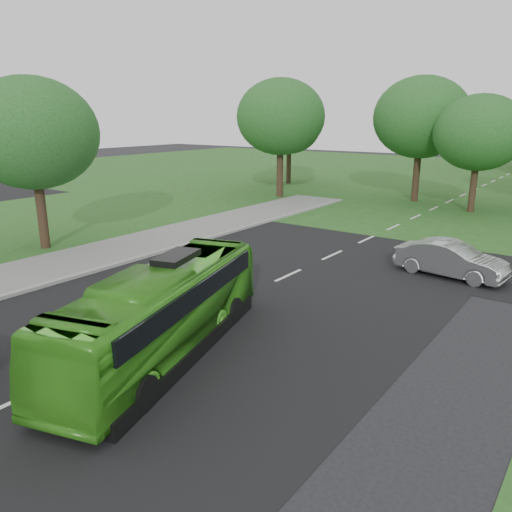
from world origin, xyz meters
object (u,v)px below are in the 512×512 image
at_px(tree_side_near, 32,134).
at_px(tree_park_c, 479,133).
at_px(tree_park_f, 289,127).
at_px(tree_park_b, 421,117).
at_px(sedan, 451,259).
at_px(tree_park_a, 281,117).
at_px(bus, 163,311).

bearing_deg(tree_side_near, tree_park_c, 57.19).
xyz_separation_m(tree_park_c, tree_park_f, (-18.97, 5.59, 0.04)).
xyz_separation_m(tree_park_b, sedan, (7.93, -18.50, -5.75)).
xyz_separation_m(tree_park_a, tree_park_f, (-4.00, 7.66, -0.99)).
relative_size(bus, sedan, 2.01).
distance_m(tree_park_b, tree_side_near, 27.97).
relative_size(tree_park_b, tree_park_c, 1.19).
relative_size(tree_park_b, bus, 1.06).
height_order(tree_side_near, sedan, tree_side_near).
relative_size(tree_park_b, sedan, 2.12).
bearing_deg(tree_park_f, tree_side_near, -82.72).
xyz_separation_m(tree_park_a, tree_park_b, (10.09, 4.42, -0.03)).
bearing_deg(sedan, tree_park_a, 58.40).
bearing_deg(bus, tree_park_a, 100.75).
relative_size(tree_park_f, tree_side_near, 0.96).
bearing_deg(tree_park_b, tree_side_near, -111.74).
xyz_separation_m(tree_park_a, sedan, (18.02, -14.07, -5.78)).
xyz_separation_m(tree_side_near, bus, (13.71, -4.71, -4.51)).
height_order(tree_park_c, bus, tree_park_c).
xyz_separation_m(tree_park_b, tree_park_f, (-14.09, 3.24, -0.96)).
height_order(tree_side_near, bus, tree_side_near).
relative_size(tree_park_a, tree_park_b, 1.00).
relative_size(tree_park_a, tree_park_f, 1.18).
bearing_deg(sedan, tree_park_c, 17.10).
bearing_deg(tree_park_c, tree_park_b, 154.29).
distance_m(tree_park_f, sedan, 31.31).
distance_m(tree_park_c, sedan, 17.11).
bearing_deg(tree_park_a, sedan, -37.99).
bearing_deg(bus, sedan, 53.06).
height_order(bus, sedan, bus).
height_order(tree_park_c, tree_side_near, tree_side_near).
bearing_deg(tree_park_b, bus, -83.76).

